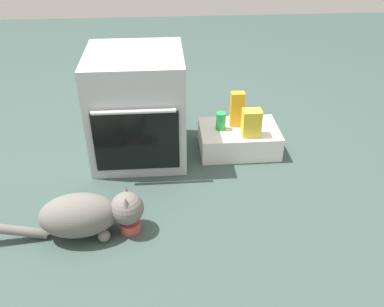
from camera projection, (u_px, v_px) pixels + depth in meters
ground at (137, 185)px, 2.49m from camera, size 8.00×8.00×0.00m
oven at (137, 106)px, 2.61m from camera, size 0.60×0.64×0.70m
pantry_cabinet at (239, 139)px, 2.79m from camera, size 0.53×0.37×0.17m
food_bowl at (130, 225)px, 2.14m from camera, size 0.11×0.11×0.08m
cat at (87, 214)px, 2.06m from camera, size 0.83×0.26×0.25m
soda_can at (221, 121)px, 2.71m from camera, size 0.07×0.07×0.12m
snack_bag at (251, 123)px, 2.62m from camera, size 0.12×0.09×0.18m
juice_carton at (237, 109)px, 2.72m from camera, size 0.09×0.06×0.24m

